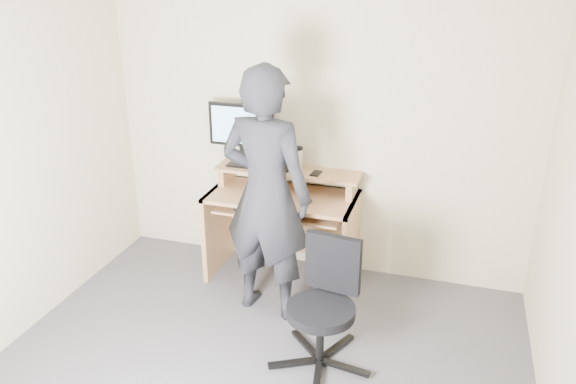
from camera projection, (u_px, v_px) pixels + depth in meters
The scene contains 12 objects.
back_wall at pixel (317, 127), 4.54m from camera, with size 3.50×0.02×2.50m, color #BBB195.
desk at pixel (285, 214), 4.67m from camera, with size 1.20×0.60×0.91m.
monitor at pixel (242, 129), 4.57m from camera, with size 0.56×0.16×0.53m.
external_drive at pixel (288, 158), 4.56m from camera, with size 0.07×0.13×0.20m, color black.
travel_mug at pixel (298, 160), 4.56m from camera, with size 0.08×0.08×0.17m, color silver.
smartphone at pixel (316, 173), 4.50m from camera, with size 0.07×0.13×0.01m, color black.
charger at pixel (262, 169), 4.57m from camera, with size 0.04×0.04×0.04m, color black.
headphones at pixel (260, 165), 4.69m from camera, with size 0.16×0.16×0.02m, color silver.
keyboard at pixel (264, 207), 4.51m from camera, with size 0.46×0.18×0.03m, color black.
mouse at pixel (306, 200), 4.37m from camera, with size 0.10×0.06×0.04m, color black.
office_chair at pixel (325, 300), 3.63m from camera, with size 0.67×0.67×0.85m.
person at pixel (266, 195), 4.01m from camera, with size 0.69×0.45×1.89m, color black.
Camera 1 is at (1.07, -2.53, 2.49)m, focal length 35.00 mm.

